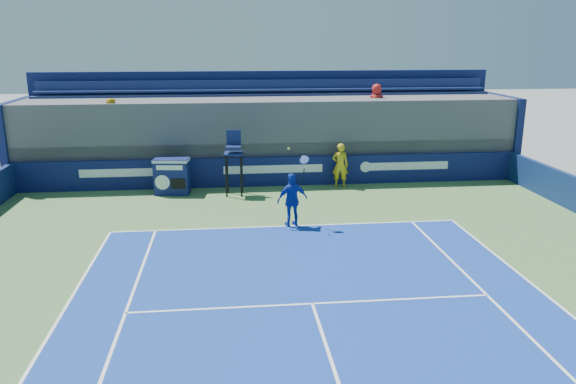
{
  "coord_description": "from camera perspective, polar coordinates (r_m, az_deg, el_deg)",
  "views": [
    {
      "loc": [
        -1.79,
        -5.0,
        5.77
      ],
      "look_at": [
        0.0,
        11.5,
        1.25
      ],
      "focal_mm": 35.0,
      "sensor_mm": 36.0,
      "label": 1
    }
  ],
  "objects": [
    {
      "name": "stadium_seating",
      "position": [
        24.54,
        -1.96,
        5.99
      ],
      "size": [
        21.0,
        4.05,
        4.4
      ],
      "color": "#4C4C51",
      "rests_on": "ground"
    },
    {
      "name": "back_hoarding",
      "position": [
        22.77,
        -1.51,
        2.1
      ],
      "size": [
        20.4,
        0.21,
        1.2
      ],
      "color": "#0C1348",
      "rests_on": "ground"
    },
    {
      "name": "tennis_player",
      "position": [
        17.7,
        0.45,
        -0.8
      ],
      "size": [
        1.09,
        0.67,
        2.57
      ],
      "color": "#132CA0",
      "rests_on": "apron"
    },
    {
      "name": "umpire_chair",
      "position": [
        21.3,
        -5.53,
        3.67
      ],
      "size": [
        0.75,
        0.75,
        2.48
      ],
      "color": "black",
      "rests_on": "ground"
    },
    {
      "name": "ball_person",
      "position": [
        22.6,
        5.32,
        2.73
      ],
      "size": [
        0.72,
        0.54,
        1.78
      ],
      "primitive_type": "imported",
      "rotation": [
        0.0,
        0.0,
        2.95
      ],
      "color": "gold",
      "rests_on": "apron"
    },
    {
      "name": "match_clock",
      "position": [
        21.96,
        -11.7,
        1.68
      ],
      "size": [
        1.4,
        0.88,
        1.4
      ],
      "color": "#101751",
      "rests_on": "ground"
    }
  ]
}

